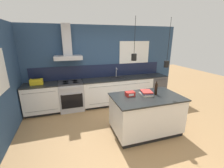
# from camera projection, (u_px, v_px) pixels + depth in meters

# --- Properties ---
(ground_plane) EXTENTS (16.00, 16.00, 0.00)m
(ground_plane) POSITION_uv_depth(u_px,v_px,m) (120.00, 133.00, 3.60)
(ground_plane) COLOR #A87F51
(ground_plane) RESTS_ON ground
(wall_back) EXTENTS (5.60, 2.24, 2.60)m
(wall_back) POSITION_uv_depth(u_px,v_px,m) (98.00, 64.00, 5.02)
(wall_back) COLOR navy
(wall_back) RESTS_ON ground_plane
(wall_left) EXTENTS (0.08, 3.80, 2.60)m
(wall_left) POSITION_uv_depth(u_px,v_px,m) (2.00, 82.00, 3.16)
(wall_left) COLOR navy
(wall_left) RESTS_ON ground_plane
(counter_run_left) EXTENTS (1.00, 0.64, 0.91)m
(counter_run_left) POSITION_uv_depth(u_px,v_px,m) (42.00, 99.00, 4.47)
(counter_run_left) COLOR black
(counter_run_left) RESTS_ON ground_plane
(counter_run_sink) EXTENTS (2.39, 0.64, 1.23)m
(counter_run_sink) POSITION_uv_depth(u_px,v_px,m) (118.00, 91.00, 5.16)
(counter_run_sink) COLOR black
(counter_run_sink) RESTS_ON ground_plane
(oven_range) EXTENTS (0.72, 0.66, 0.91)m
(oven_range) POSITION_uv_depth(u_px,v_px,m) (72.00, 96.00, 4.72)
(oven_range) COLOR #B5B5BA
(oven_range) RESTS_ON ground_plane
(dishwasher) EXTENTS (0.58, 0.65, 0.91)m
(dishwasher) POSITION_uv_depth(u_px,v_px,m) (155.00, 87.00, 5.59)
(dishwasher) COLOR #4C4C51
(dishwasher) RESTS_ON ground_plane
(kitchen_island) EXTENTS (1.60, 0.99, 0.91)m
(kitchen_island) POSITION_uv_depth(u_px,v_px,m) (146.00, 114.00, 3.57)
(kitchen_island) COLOR black
(kitchen_island) RESTS_ON ground_plane
(bottle_on_island) EXTENTS (0.07, 0.07, 0.33)m
(bottle_on_island) POSITION_uv_depth(u_px,v_px,m) (156.00, 89.00, 3.51)
(bottle_on_island) COLOR black
(bottle_on_island) RESTS_ON kitchen_island
(book_stack) EXTENTS (0.29, 0.33, 0.10)m
(book_stack) POSITION_uv_depth(u_px,v_px,m) (146.00, 93.00, 3.51)
(book_stack) COLOR beige
(book_stack) RESTS_ON kitchen_island
(red_supply_box) EXTENTS (0.21, 0.15, 0.10)m
(red_supply_box) POSITION_uv_depth(u_px,v_px,m) (130.00, 94.00, 3.45)
(red_supply_box) COLOR red
(red_supply_box) RESTS_ON kitchen_island
(yellow_toolbox) EXTENTS (0.34, 0.18, 0.19)m
(yellow_toolbox) POSITION_uv_depth(u_px,v_px,m) (36.00, 82.00, 4.30)
(yellow_toolbox) COLOR gold
(yellow_toolbox) RESTS_ON counter_run_left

